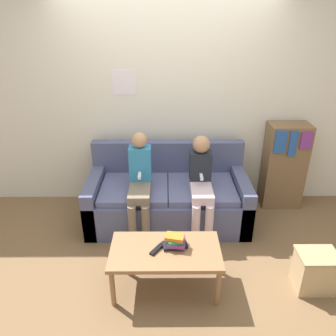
{
  "coord_description": "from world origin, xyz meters",
  "views": [
    {
      "loc": [
        -0.02,
        -2.79,
        2.3
      ],
      "look_at": [
        0.0,
        0.42,
        0.74
      ],
      "focal_mm": 35.0,
      "sensor_mm": 36.0,
      "label": 1
    }
  ],
  "objects": [
    {
      "name": "person_right",
      "position": [
        0.36,
        0.35,
        0.62
      ],
      "size": [
        0.24,
        0.59,
        1.09
      ],
      "color": "silver",
      "rests_on": "ground_plane"
    },
    {
      "name": "ground_plane",
      "position": [
        0.0,
        0.0,
        0.0
      ],
      "size": [
        10.0,
        10.0,
        0.0
      ],
      "primitive_type": "plane",
      "color": "brown"
    },
    {
      "name": "person_left",
      "position": [
        -0.31,
        0.36,
        0.63
      ],
      "size": [
        0.24,
        0.59,
        1.13
      ],
      "color": "#756656",
      "rests_on": "ground_plane"
    },
    {
      "name": "wall_back",
      "position": [
        -0.0,
        1.1,
        1.3
      ],
      "size": [
        8.0,
        0.06,
        2.6
      ],
      "color": "silver",
      "rests_on": "ground_plane"
    },
    {
      "name": "tv_remote",
      "position": [
        -0.1,
        -0.54,
        0.42
      ],
      "size": [
        0.13,
        0.16,
        0.02
      ],
      "rotation": [
        0.0,
        0.0,
        -0.6
      ],
      "color": "black",
      "rests_on": "coffee_table"
    },
    {
      "name": "bookshelf",
      "position": [
        1.45,
        0.89,
        0.55
      ],
      "size": [
        0.49,
        0.32,
        1.08
      ],
      "color": "brown",
      "rests_on": "ground_plane"
    },
    {
      "name": "coffee_table",
      "position": [
        -0.03,
        -0.53,
        0.37
      ],
      "size": [
        0.97,
        0.52,
        0.41
      ],
      "color": "#8E6642",
      "rests_on": "ground_plane"
    },
    {
      "name": "storage_box",
      "position": [
        1.31,
        -0.56,
        0.19
      ],
      "size": [
        0.35,
        0.28,
        0.38
      ],
      "color": "tan",
      "rests_on": "ground_plane"
    },
    {
      "name": "couch",
      "position": [
        0.0,
        0.56,
        0.29
      ],
      "size": [
        1.84,
        0.89,
        0.87
      ],
      "color": "#4C5175",
      "rests_on": "ground_plane"
    },
    {
      "name": "book_stack",
      "position": [
        0.06,
        -0.49,
        0.47
      ],
      "size": [
        0.23,
        0.16,
        0.12
      ],
      "color": "black",
      "rests_on": "coffee_table"
    }
  ]
}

